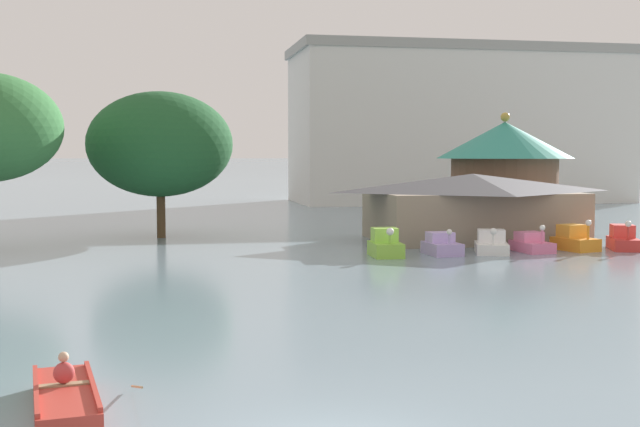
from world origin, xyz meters
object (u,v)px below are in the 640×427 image
at_px(pedal_boat_white, 491,244).
at_px(pedal_boat_orange, 574,240).
at_px(green_roof_pavilion, 504,167).
at_px(background_building_block, 459,125).
at_px(pedal_boat_lime, 385,245).
at_px(rowboat_with_rower, 65,399).
at_px(pedal_boat_lavender, 442,246).
at_px(pedal_boat_pink, 531,244).
at_px(shoreline_tree_mid, 160,144).
at_px(pedal_boat_red, 623,240).
at_px(boathouse, 472,205).

distance_m(pedal_boat_white, pedal_boat_orange, 5.04).
distance_m(green_roof_pavilion, background_building_block, 30.55).
distance_m(pedal_boat_lime, green_roof_pavilion, 22.50).
xyz_separation_m(rowboat_with_rower, green_roof_pavilion, (27.52, 40.77, 4.07)).
height_order(pedal_boat_lavender, pedal_boat_white, pedal_boat_white).
distance_m(pedal_boat_pink, shoreline_tree_mid, 23.53).
xyz_separation_m(pedal_boat_lavender, green_roof_pavilion, (10.91, 16.95, 3.86)).
relative_size(pedal_boat_white, green_roof_pavilion, 0.28).
distance_m(rowboat_with_rower, green_roof_pavilion, 49.36).
relative_size(pedal_boat_lime, pedal_boat_lavender, 1.00).
distance_m(pedal_boat_orange, background_building_block, 47.71).
distance_m(pedal_boat_white, green_roof_pavilion, 19.12).
relative_size(pedal_boat_red, boathouse, 0.23).
height_order(pedal_boat_lime, boathouse, boathouse).
bearing_deg(shoreline_tree_mid, rowboat_with_rower, -93.34).
bearing_deg(background_building_block, pedal_boat_orange, -102.80).
distance_m(pedal_boat_lavender, pedal_boat_orange, 7.86).
distance_m(pedal_boat_orange, green_roof_pavilion, 17.21).
bearing_deg(pedal_boat_lavender, pedal_boat_orange, 89.83).
bearing_deg(green_roof_pavilion, rowboat_with_rower, -124.02).
xyz_separation_m(pedal_boat_lime, pedal_boat_lavender, (3.14, 0.22, -0.12)).
bearing_deg(pedal_boat_pink, boathouse, -177.79).
xyz_separation_m(rowboat_with_rower, background_building_block, (34.88, 70.13, 8.27)).
bearing_deg(background_building_block, pedal_boat_lime, -114.71).
height_order(pedal_boat_lavender, pedal_boat_orange, pedal_boat_orange).
bearing_deg(pedal_boat_lime, green_roof_pavilion, 143.15).
height_order(pedal_boat_white, pedal_boat_red, pedal_boat_red).
bearing_deg(pedal_boat_white, background_building_block, 179.82).
height_order(pedal_boat_orange, background_building_block, background_building_block).
bearing_deg(rowboat_with_rower, green_roof_pavilion, 137.32).
xyz_separation_m(pedal_boat_pink, pedal_boat_red, (5.48, -0.02, 0.11)).
relative_size(pedal_boat_pink, pedal_boat_red, 0.87).
bearing_deg(green_roof_pavilion, pedal_boat_orange, -100.49).
bearing_deg(pedal_boat_pink, pedal_boat_lavender, -92.59).
xyz_separation_m(rowboat_with_rower, pedal_boat_orange, (24.46, 24.26, 0.30)).
xyz_separation_m(pedal_boat_lavender, boathouse, (4.33, 6.68, 1.67)).
height_order(rowboat_with_rower, pedal_boat_white, pedal_boat_white).
height_order(rowboat_with_rower, shoreline_tree_mid, shoreline_tree_mid).
xyz_separation_m(pedal_boat_lime, boathouse, (7.48, 6.90, 1.55)).
relative_size(pedal_boat_orange, background_building_block, 0.07).
bearing_deg(green_roof_pavilion, pedal_boat_white, -115.58).
relative_size(pedal_boat_orange, pedal_boat_red, 0.89).
height_order(pedal_boat_lavender, pedal_boat_pink, pedal_boat_pink).
bearing_deg(pedal_boat_white, rowboat_with_rower, -20.85).
bearing_deg(green_roof_pavilion, pedal_boat_lime, -129.28).
distance_m(rowboat_with_rower, background_building_block, 78.76).
height_order(pedal_boat_white, green_roof_pavilion, green_roof_pavilion).
height_order(pedal_boat_orange, pedal_boat_red, pedal_boat_orange).
bearing_deg(pedal_boat_white, shoreline_tree_mid, -105.88).
height_order(boathouse, background_building_block, background_building_block).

